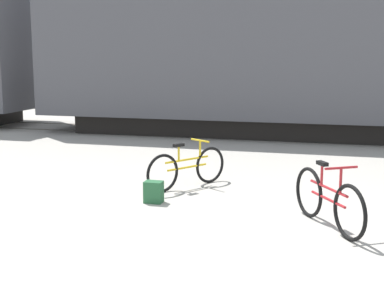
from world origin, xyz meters
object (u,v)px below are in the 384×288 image
(freight_train, at_px, (272,35))
(bicycle_maroon, at_px, (328,200))
(backpack, at_px, (154,192))
(bicycle_yellow, at_px, (187,168))

(freight_train, bearing_deg, bicycle_maroon, -78.06)
(freight_train, xyz_separation_m, backpack, (-0.88, -7.74, -2.69))
(bicycle_maroon, bearing_deg, bicycle_yellow, 145.56)
(bicycle_maroon, bearing_deg, freight_train, 101.94)
(bicycle_yellow, bearing_deg, freight_train, 84.56)
(bicycle_yellow, relative_size, backpack, 4.29)
(bicycle_yellow, bearing_deg, bicycle_maroon, -34.44)
(bicycle_maroon, distance_m, bicycle_yellow, 2.90)
(freight_train, bearing_deg, bicycle_yellow, -95.44)
(freight_train, xyz_separation_m, bicycle_maroon, (1.76, -8.31, -2.48))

